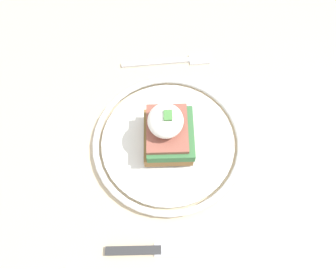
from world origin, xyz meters
name	(u,v)px	position (x,y,z in m)	size (l,w,h in m)	color
ground_plane	(165,233)	(0.00, 0.00, 0.00)	(6.00, 6.00, 0.00)	#9E9993
dining_table	(162,189)	(0.00, 0.00, 0.60)	(0.82, 0.74, 0.73)	#C6B28E
plate	(168,142)	(-0.04, 0.01, 0.74)	(0.24, 0.24, 0.02)	silver
sandwich	(168,131)	(-0.04, 0.01, 0.78)	(0.09, 0.08, 0.08)	olive
fork	(170,61)	(-0.20, 0.02, 0.73)	(0.03, 0.16, 0.00)	silver
knife	(161,250)	(0.13, 0.00, 0.73)	(0.02, 0.19, 0.01)	#2D2D2D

